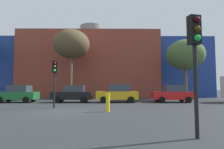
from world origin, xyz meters
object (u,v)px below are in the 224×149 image
object	(u,v)px
parked_car_1	(18,94)
bare_tree_2	(71,44)
parked_car_4	(173,94)
bollard_yellow_0	(108,102)
traffic_light_island	(55,73)
bare_tree_1	(185,55)
parked_car_2	(73,94)
traffic_light_near_right	(195,47)
parked_car_3	(117,93)

from	to	relation	value
parked_car_1	bare_tree_2	xyz separation A→B (m)	(4.40, 4.99, 6.34)
parked_car_1	parked_car_4	distance (m)	16.00
parked_car_4	bollard_yellow_0	distance (m)	10.07
traffic_light_island	bare_tree_1	world-z (taller)	bare_tree_1
parked_car_1	traffic_light_island	distance (m)	7.87
bare_tree_1	bare_tree_2	bearing A→B (deg)	177.85
parked_car_4	bare_tree_1	bearing A→B (deg)	-125.86
traffic_light_island	parked_car_2	bearing A→B (deg)	166.75
parked_car_4	bare_tree_2	distance (m)	14.12
traffic_light_near_right	bare_tree_2	xyz separation A→B (m)	(-7.71, 18.87, 4.46)
parked_car_4	bare_tree_2	size ratio (longest dim) A/B	0.45
parked_car_3	bollard_yellow_0	size ratio (longest dim) A/B	3.57
parked_car_2	parked_car_3	distance (m)	4.63
parked_car_3	parked_car_1	bearing A→B (deg)	-0.00
traffic_light_near_right	bollard_yellow_0	world-z (taller)	traffic_light_near_right
parked_car_2	traffic_light_near_right	xyz separation A→B (m)	(6.47, -13.88, 1.88)
bare_tree_1	bollard_yellow_0	world-z (taller)	bare_tree_1
parked_car_3	bollard_yellow_0	bearing A→B (deg)	83.23
parked_car_3	traffic_light_island	bearing A→B (deg)	48.26
traffic_light_island	bollard_yellow_0	bearing A→B (deg)	52.05
bare_tree_1	bare_tree_2	world-z (taller)	bare_tree_2
bare_tree_2	bare_tree_1	bearing A→B (deg)	-2.15
parked_car_4	bare_tree_2	world-z (taller)	bare_tree_2
parked_car_1	bare_tree_2	distance (m)	9.19
parked_car_2	traffic_light_near_right	world-z (taller)	traffic_light_near_right
bollard_yellow_0	bare_tree_1	bearing A→B (deg)	50.67
bare_tree_1	parked_car_2	bearing A→B (deg)	-161.92
parked_car_4	parked_car_2	bearing A→B (deg)	0.00
traffic_light_near_right	parked_car_1	bearing A→B (deg)	-151.01
bollard_yellow_0	parked_car_2	bearing A→B (deg)	116.26
parked_car_1	traffic_light_island	bearing A→B (deg)	134.35
parked_car_4	traffic_light_near_right	bearing A→B (deg)	74.33
bare_tree_2	parked_car_1	bearing A→B (deg)	-131.41
parked_car_3	bare_tree_2	size ratio (longest dim) A/B	0.46
parked_car_4	traffic_light_island	bearing A→B (deg)	27.32
parked_car_3	bare_tree_2	distance (m)	9.95
parked_car_3	parked_car_4	xyz separation A→B (m)	(5.73, 0.00, -0.03)
parked_car_4	traffic_light_island	size ratio (longest dim) A/B	1.16
parked_car_4	bare_tree_2	bearing A→B (deg)	-23.26
parked_car_1	parked_car_2	size ratio (longest dim) A/B	1.00
parked_car_2	parked_car_4	bearing A→B (deg)	-180.00
traffic_light_island	bare_tree_1	distance (m)	17.31
parked_car_3	parked_car_2	bearing A→B (deg)	-0.00
parked_car_1	parked_car_3	distance (m)	10.27
traffic_light_near_right	bare_tree_2	world-z (taller)	bare_tree_2
parked_car_2	traffic_light_near_right	distance (m)	15.43
parked_car_1	parked_car_4	bearing A→B (deg)	-180.00
bare_tree_1	bollard_yellow_0	distance (m)	16.34
parked_car_4	bare_tree_1	size ratio (longest dim) A/B	0.53
traffic_light_near_right	bare_tree_1	world-z (taller)	bare_tree_1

